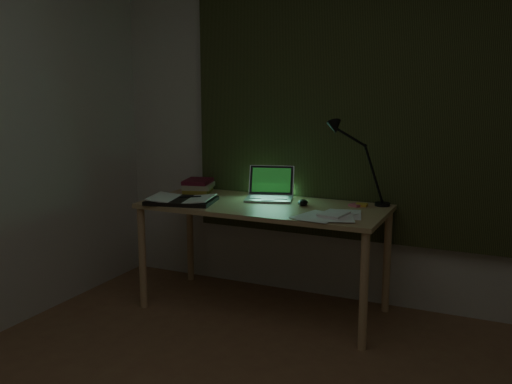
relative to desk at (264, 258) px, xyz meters
The scene contains 11 objects.
wall_back 1.08m from the desk, 43.91° to the left, with size 3.50×0.00×2.50m, color beige.
curtain 1.24m from the desk, 41.09° to the left, with size 2.20×0.06×2.00m, color #292D16.
desk is the anchor object (origin of this frame).
laptop 0.49m from the desk, 99.57° to the left, with size 0.31×0.35×0.22m, color #B1B1B6, non-canonical shape.
open_textbook 0.66m from the desk, 161.50° to the right, with size 0.43×0.30×0.04m, color white, non-canonical shape.
book_stack 0.76m from the desk, 161.38° to the left, with size 0.20×0.24×0.09m, color white, non-canonical shape.
loose_papers 0.61m from the desk, 13.74° to the right, with size 0.31×0.33×0.02m, color white, non-canonical shape.
mouse 0.46m from the desk, 15.86° to the left, with size 0.06×0.10×0.04m, color black.
sticky_yellow 0.73m from the desk, 20.03° to the left, with size 0.07×0.07×0.01m, color gold.
sticky_pink 0.69m from the desk, 18.78° to the left, with size 0.07×0.07×0.01m, color #D35266.
desk_lamp 0.98m from the desk, 21.25° to the left, with size 0.35×0.27×0.53m, color black, non-canonical shape.
Camera 1 is at (1.02, -1.73, 1.48)m, focal length 40.00 mm.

